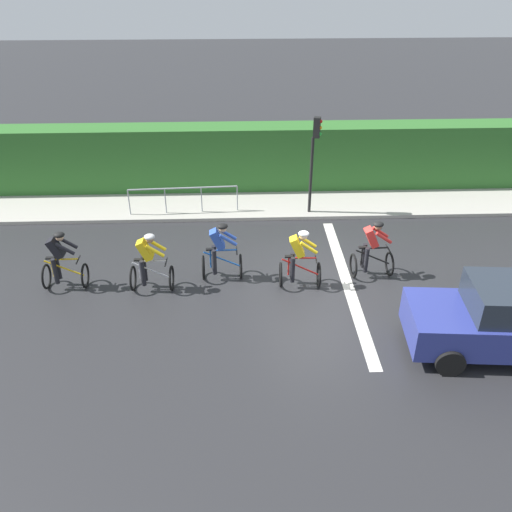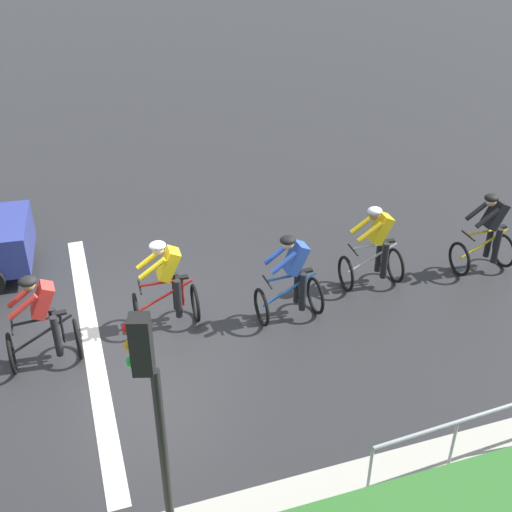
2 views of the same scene
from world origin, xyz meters
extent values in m
plane|color=#28282B|center=(0.00, 0.00, 0.00)|extent=(80.00, 80.00, 0.00)
cube|color=#ADA89E|center=(5.19, 2.00, 0.06)|extent=(2.80, 23.29, 0.12)
cube|color=tan|center=(6.09, 2.00, 0.28)|extent=(0.44, 23.29, 0.56)
cube|color=#2D6628|center=(6.39, 2.00, 1.20)|extent=(1.10, 23.29, 2.40)
cube|color=silver|center=(0.00, -0.77, 0.00)|extent=(7.00, 0.30, 0.01)
torus|color=black|center=(0.09, 6.27, 0.34)|extent=(0.68, 0.06, 0.68)
torus|color=black|center=(0.09, 7.29, 0.34)|extent=(0.68, 0.06, 0.68)
cylinder|color=gold|center=(0.09, 6.78, 0.59)|extent=(0.05, 0.99, 0.51)
cylinder|color=gold|center=(0.09, 7.09, 0.62)|extent=(0.04, 0.04, 0.55)
cylinder|color=gold|center=(0.09, 6.73, 0.87)|extent=(0.05, 0.71, 0.04)
cube|color=black|center=(0.09, 7.09, 0.91)|extent=(0.10, 0.22, 0.04)
cylinder|color=black|center=(0.09, 6.38, 0.84)|extent=(0.42, 0.03, 0.03)
cube|color=black|center=(0.09, 6.89, 1.21)|extent=(0.30, 0.41, 0.57)
sphere|color=tan|center=(0.09, 6.73, 1.52)|extent=(0.20, 0.20, 0.20)
ellipsoid|color=black|center=(0.09, 6.73, 1.59)|extent=(0.24, 0.28, 0.14)
cylinder|color=black|center=(0.21, 6.99, 0.57)|extent=(0.12, 0.12, 0.74)
cylinder|color=black|center=(-0.03, 6.99, 0.57)|extent=(0.12, 0.12, 0.74)
cylinder|color=black|center=(0.25, 6.60, 1.26)|extent=(0.09, 0.48, 0.37)
cylinder|color=black|center=(-0.07, 6.60, 1.26)|extent=(0.09, 0.48, 0.37)
torus|color=black|center=(-0.11, 3.96, 0.34)|extent=(0.68, 0.08, 0.68)
torus|color=black|center=(-0.08, 4.98, 0.34)|extent=(0.68, 0.08, 0.68)
cylinder|color=silver|center=(-0.10, 4.47, 0.59)|extent=(0.07, 0.99, 0.51)
cylinder|color=silver|center=(-0.09, 4.77, 0.62)|extent=(0.04, 0.04, 0.55)
cylinder|color=silver|center=(-0.10, 4.42, 0.87)|extent=(0.06, 0.71, 0.04)
cube|color=black|center=(-0.09, 4.77, 0.91)|extent=(0.11, 0.22, 0.04)
cylinder|color=black|center=(-0.11, 4.06, 0.84)|extent=(0.42, 0.04, 0.03)
cube|color=yellow|center=(-0.10, 4.57, 1.21)|extent=(0.31, 0.42, 0.57)
sphere|color=#9E7051|center=(-0.10, 4.42, 1.52)|extent=(0.20, 0.20, 0.20)
ellipsoid|color=silver|center=(-0.10, 4.42, 1.59)|extent=(0.25, 0.29, 0.14)
cylinder|color=black|center=(0.03, 4.67, 0.57)|extent=(0.12, 0.12, 0.74)
cylinder|color=black|center=(-0.21, 4.67, 0.57)|extent=(0.12, 0.12, 0.74)
cylinder|color=yellow|center=(0.06, 4.28, 1.26)|extent=(0.10, 0.48, 0.37)
cylinder|color=yellow|center=(-0.26, 4.29, 1.26)|extent=(0.10, 0.48, 0.37)
torus|color=black|center=(0.42, 2.12, 0.34)|extent=(0.68, 0.08, 0.68)
torus|color=black|center=(0.38, 3.14, 0.34)|extent=(0.68, 0.08, 0.68)
cylinder|color=#1E59B2|center=(0.40, 2.63, 0.59)|extent=(0.08, 0.99, 0.51)
cylinder|color=#1E59B2|center=(0.39, 2.93, 0.62)|extent=(0.04, 0.04, 0.55)
cylinder|color=#1E59B2|center=(0.40, 2.58, 0.87)|extent=(0.07, 0.72, 0.04)
cube|color=black|center=(0.39, 2.93, 0.91)|extent=(0.11, 0.22, 0.04)
cylinder|color=black|center=(0.41, 2.22, 0.84)|extent=(0.42, 0.05, 0.03)
cube|color=#2D51B7|center=(0.40, 2.73, 1.21)|extent=(0.31, 0.42, 0.57)
sphere|color=tan|center=(0.40, 2.58, 1.52)|extent=(0.20, 0.20, 0.20)
ellipsoid|color=black|center=(0.40, 2.58, 1.59)|extent=(0.25, 0.29, 0.14)
cylinder|color=black|center=(0.51, 2.84, 0.57)|extent=(0.12, 0.12, 0.74)
cylinder|color=black|center=(0.27, 2.83, 0.57)|extent=(0.12, 0.12, 0.74)
cylinder|color=#2D51B7|center=(0.57, 2.45, 1.26)|extent=(0.11, 0.48, 0.37)
cylinder|color=#2D51B7|center=(0.25, 2.44, 1.26)|extent=(0.11, 0.48, 0.37)
torus|color=black|center=(-0.10, 0.04, 0.34)|extent=(0.68, 0.09, 0.68)
torus|color=black|center=(-0.06, 1.06, 0.34)|extent=(0.68, 0.09, 0.68)
cylinder|color=red|center=(-0.08, 0.55, 0.59)|extent=(0.08, 0.99, 0.51)
cylinder|color=red|center=(-0.07, 0.85, 0.62)|extent=(0.04, 0.04, 0.55)
cylinder|color=red|center=(-0.08, 0.50, 0.87)|extent=(0.07, 0.72, 0.04)
cube|color=black|center=(-0.07, 0.85, 0.91)|extent=(0.11, 0.22, 0.04)
cylinder|color=black|center=(-0.10, 0.14, 0.84)|extent=(0.42, 0.05, 0.03)
cube|color=yellow|center=(-0.08, 0.65, 1.21)|extent=(0.32, 0.42, 0.57)
sphere|color=beige|center=(-0.08, 0.50, 1.52)|extent=(0.20, 0.20, 0.20)
ellipsoid|color=silver|center=(-0.08, 0.50, 1.59)|extent=(0.25, 0.29, 0.14)
cylinder|color=black|center=(0.05, 0.75, 0.57)|extent=(0.12, 0.12, 0.74)
cylinder|color=black|center=(-0.19, 0.76, 0.57)|extent=(0.12, 0.12, 0.74)
cylinder|color=yellow|center=(0.07, 0.36, 1.26)|extent=(0.11, 0.48, 0.37)
cylinder|color=yellow|center=(-0.25, 0.37, 1.26)|extent=(0.11, 0.48, 0.37)
torus|color=black|center=(0.38, -1.99, 0.34)|extent=(0.68, 0.10, 0.68)
torus|color=black|center=(0.33, -0.97, 0.34)|extent=(0.68, 0.10, 0.68)
cylinder|color=black|center=(0.36, -1.48, 0.59)|extent=(0.10, 0.99, 0.51)
cylinder|color=black|center=(0.34, -1.18, 0.62)|extent=(0.04, 0.04, 0.55)
cylinder|color=black|center=(0.36, -1.54, 0.87)|extent=(0.08, 0.72, 0.04)
cube|color=black|center=(0.34, -1.18, 0.91)|extent=(0.11, 0.23, 0.04)
cylinder|color=black|center=(0.38, -1.89, 0.84)|extent=(0.42, 0.05, 0.03)
cube|color=red|center=(0.35, -1.38, 1.21)|extent=(0.32, 0.43, 0.57)
sphere|color=#9E7051|center=(0.36, -1.54, 1.52)|extent=(0.20, 0.20, 0.20)
ellipsoid|color=black|center=(0.36, -1.54, 1.59)|extent=(0.25, 0.29, 0.14)
cylinder|color=black|center=(0.47, -1.27, 0.57)|extent=(0.12, 0.12, 0.74)
cylinder|color=black|center=(0.23, -1.29, 0.57)|extent=(0.12, 0.12, 0.74)
cylinder|color=red|center=(0.53, -1.66, 1.26)|extent=(0.12, 0.48, 0.37)
cylinder|color=red|center=(0.21, -1.68, 1.26)|extent=(0.12, 0.48, 0.37)
cube|color=navy|center=(-2.87, -3.62, 0.70)|extent=(2.03, 4.23, 0.80)
cylinder|color=black|center=(-3.60, -2.29, 0.32)|extent=(0.27, 0.66, 0.64)
cylinder|color=black|center=(-1.94, -2.43, 0.32)|extent=(0.27, 0.66, 0.64)
cube|color=#EAEACC|center=(-3.22, -1.58, 0.80)|extent=(0.29, 0.10, 0.16)
cube|color=#EAEACC|center=(-2.20, -1.66, 0.80)|extent=(0.29, 0.10, 0.16)
cylinder|color=black|center=(4.19, -0.23, 1.35)|extent=(0.10, 0.10, 2.70)
cube|color=black|center=(4.16, -0.33, 3.02)|extent=(0.25, 0.25, 0.64)
sphere|color=red|center=(4.13, -0.44, 3.22)|extent=(0.11, 0.11, 0.11)
sphere|color=orange|center=(4.13, -0.44, 3.02)|extent=(0.11, 0.11, 0.11)
sphere|color=green|center=(4.13, -0.44, 2.82)|extent=(0.11, 0.11, 0.11)
cylinder|color=#999EA3|center=(4.29, 3.96, 1.00)|extent=(0.23, 3.57, 0.05)
cylinder|color=#999EA3|center=(4.37, 2.18, 0.50)|extent=(0.04, 0.04, 1.00)
cylinder|color=#999EA3|center=(4.32, 3.37, 0.50)|extent=(0.04, 0.04, 1.00)
cylinder|color=#999EA3|center=(4.26, 4.56, 0.50)|extent=(0.04, 0.04, 1.00)
cylinder|color=#999EA3|center=(4.20, 5.75, 0.50)|extent=(0.04, 0.04, 1.00)
camera|label=1|loc=(-12.17, 2.17, 8.17)|focal=37.96mm
camera|label=2|loc=(8.97, -0.76, 6.85)|focal=45.12mm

